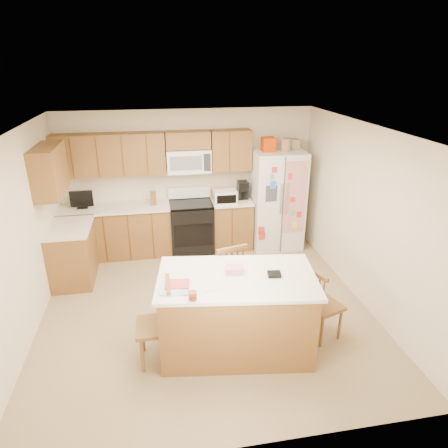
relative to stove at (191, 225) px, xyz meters
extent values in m
plane|color=olive|center=(0.00, -1.94, -0.47)|extent=(4.50, 4.50, 0.00)
cube|color=beige|center=(0.00, 0.31, 0.78)|extent=(4.50, 0.10, 2.50)
cube|color=beige|center=(0.00, -4.19, 0.78)|extent=(4.50, 0.10, 2.50)
cube|color=beige|center=(-2.25, -1.94, 0.78)|extent=(0.10, 4.50, 2.50)
cube|color=beige|center=(2.25, -1.94, 0.78)|extent=(0.10, 4.50, 2.50)
cube|color=white|center=(0.00, -1.94, 2.03)|extent=(4.50, 4.50, 0.04)
cube|color=brown|center=(-1.31, 0.01, -0.03)|extent=(1.87, 0.60, 0.88)
cube|color=brown|center=(0.74, 0.01, -0.03)|extent=(0.72, 0.60, 0.88)
cube|color=brown|center=(-1.95, -0.76, -0.03)|extent=(0.60, 0.95, 0.88)
cube|color=silver|center=(-1.31, 0.00, 0.43)|extent=(1.87, 0.64, 0.04)
cube|color=silver|center=(0.74, 0.00, 0.43)|extent=(0.72, 0.64, 0.04)
cube|color=silver|center=(-1.94, -0.76, 0.43)|extent=(0.64, 0.95, 0.04)
cube|color=brown|center=(-1.32, 0.15, 1.33)|extent=(1.85, 0.33, 0.70)
cube|color=brown|center=(0.75, 0.15, 1.33)|extent=(0.70, 0.33, 0.70)
cube|color=brown|center=(0.00, 0.15, 1.53)|extent=(0.76, 0.33, 0.29)
cube|color=brown|center=(-2.08, -0.76, 1.33)|extent=(0.33, 0.95, 0.70)
cube|color=#5E3010|center=(-1.90, -0.02, 1.33)|extent=(0.02, 0.01, 0.66)
cube|color=#5E3010|center=(-1.90, -0.29, -0.03)|extent=(0.02, 0.01, 0.84)
cube|color=#5E3010|center=(-1.50, -0.02, 1.33)|extent=(0.02, 0.01, 0.66)
cube|color=#5E3010|center=(-1.50, -0.29, -0.03)|extent=(0.02, 0.01, 0.84)
cube|color=#5E3010|center=(-1.10, -0.02, 1.33)|extent=(0.02, 0.01, 0.66)
cube|color=#5E3010|center=(-1.10, -0.29, -0.03)|extent=(0.02, 0.01, 0.84)
cube|color=#5E3010|center=(-0.70, -0.02, 1.33)|extent=(0.01, 0.01, 0.66)
cube|color=#5E3010|center=(-0.70, -0.29, -0.03)|extent=(0.01, 0.01, 0.84)
cube|color=#5E3010|center=(0.70, -0.02, 1.33)|extent=(0.01, 0.01, 0.66)
cube|color=#5E3010|center=(0.70, -0.29, -0.03)|extent=(0.01, 0.01, 0.84)
cube|color=white|center=(0.00, 0.12, 1.18)|extent=(0.76, 0.38, 0.40)
cube|color=slate|center=(-0.06, -0.07, 1.18)|extent=(0.54, 0.01, 0.24)
cube|color=#262626|center=(0.30, -0.07, 1.18)|extent=(0.12, 0.01, 0.30)
cube|color=brown|center=(-0.65, 0.01, 0.56)|extent=(0.10, 0.14, 0.22)
cube|color=black|center=(-1.85, 0.03, 0.46)|extent=(0.18, 0.12, 0.02)
cube|color=black|center=(-1.85, 0.03, 0.62)|extent=(0.38, 0.03, 0.28)
cube|color=orange|center=(0.58, 0.09, 0.54)|extent=(0.35, 0.22, 0.18)
cube|color=white|center=(0.60, -0.14, 0.56)|extent=(0.40, 0.28, 0.23)
cube|color=black|center=(0.60, -0.28, 0.56)|extent=(0.34, 0.01, 0.15)
cube|color=black|center=(0.96, 0.06, 0.61)|extent=(0.18, 0.22, 0.32)
cylinder|color=black|center=(0.96, -0.01, 0.54)|extent=(0.12, 0.12, 0.12)
cube|color=black|center=(0.00, -0.01, -0.03)|extent=(0.76, 0.64, 0.88)
cube|color=black|center=(0.00, -0.33, -0.05)|extent=(0.68, 0.01, 0.42)
cube|color=black|center=(0.00, -0.01, 0.43)|extent=(0.76, 0.64, 0.03)
cube|color=white|center=(0.00, 0.25, 0.56)|extent=(0.76, 0.10, 0.20)
cube|color=white|center=(1.57, -0.06, 0.43)|extent=(0.90, 0.75, 1.80)
cube|color=#4C4C4C|center=(1.57, -0.44, 0.43)|extent=(0.02, 0.01, 1.75)
cube|color=silver|center=(1.52, -0.47, 0.58)|extent=(0.02, 0.03, 0.55)
cube|color=silver|center=(1.62, -0.47, 0.58)|extent=(0.02, 0.03, 0.55)
cube|color=#3F3F44|center=(1.35, -0.44, 0.68)|extent=(0.20, 0.01, 0.28)
cube|color=#D84C59|center=(1.77, -0.44, 0.58)|extent=(0.42, 0.01, 1.30)
cube|color=#CC3400|center=(1.37, -0.06, 1.45)|extent=(0.22, 0.22, 0.24)
cylinder|color=#A1734A|center=(1.67, -0.11, 1.44)|extent=(0.18, 0.18, 0.22)
cube|color=gray|center=(1.85, 0.02, 1.42)|extent=(0.18, 0.20, 0.18)
cube|color=brown|center=(0.25, -2.82, 0.00)|extent=(1.84, 1.20, 0.95)
cube|color=silver|center=(0.25, -2.82, 0.50)|extent=(1.93, 1.29, 0.04)
cylinder|color=#CC3400|center=(-0.29, -3.20, 0.55)|extent=(0.08, 0.08, 0.06)
cylinder|color=white|center=(-0.29, -3.20, 0.56)|extent=(0.09, 0.09, 0.09)
cube|color=pink|center=(0.24, -2.72, 0.55)|extent=(0.22, 0.18, 0.07)
cube|color=black|center=(0.67, -2.88, 0.54)|extent=(0.16, 0.14, 0.04)
cube|color=white|center=(-0.47, -2.98, 0.52)|extent=(0.33, 0.28, 0.01)
cube|color=#D84C4C|center=(-0.43, -2.90, 0.54)|extent=(0.28, 0.23, 0.01)
cylinder|color=white|center=(-0.07, -3.09, 0.52)|extent=(0.14, 0.03, 0.01)
cube|color=brown|center=(-0.71, -2.88, 0.00)|extent=(0.42, 0.44, 0.05)
cylinder|color=brown|center=(-0.87, -2.70, -0.25)|extent=(0.04, 0.04, 0.45)
cylinder|color=brown|center=(-0.87, -3.06, -0.25)|extent=(0.04, 0.04, 0.45)
cylinder|color=brown|center=(-0.55, -2.71, -0.25)|extent=(0.04, 0.04, 0.45)
cylinder|color=brown|center=(-0.55, -3.06, -0.25)|extent=(0.04, 0.04, 0.45)
cylinder|color=brown|center=(-0.53, -2.73, 0.27)|extent=(0.02, 0.02, 0.51)
cylinder|color=brown|center=(-0.53, -2.81, 0.27)|extent=(0.02, 0.02, 0.51)
cylinder|color=brown|center=(-0.53, -2.88, 0.27)|extent=(0.02, 0.02, 0.51)
cylinder|color=brown|center=(-0.53, -2.96, 0.27)|extent=(0.02, 0.02, 0.51)
cylinder|color=brown|center=(-0.53, -3.04, 0.27)|extent=(0.02, 0.02, 0.51)
cube|color=brown|center=(-0.53, -2.88, 0.53)|extent=(0.04, 0.42, 0.05)
cube|color=brown|center=(0.27, -2.01, 0.01)|extent=(0.55, 0.53, 0.05)
cylinder|color=brown|center=(0.41, -1.81, -0.24)|extent=(0.04, 0.04, 0.47)
cylinder|color=brown|center=(0.05, -1.90, -0.24)|extent=(0.04, 0.04, 0.47)
cylinder|color=brown|center=(0.49, -2.12, -0.24)|extent=(0.04, 0.04, 0.47)
cylinder|color=brown|center=(0.13, -2.21, -0.24)|extent=(0.04, 0.04, 0.47)
cylinder|color=brown|center=(0.48, -2.15, 0.30)|extent=(0.02, 0.02, 0.52)
cylinder|color=brown|center=(0.40, -2.17, 0.30)|extent=(0.02, 0.02, 0.52)
cylinder|color=brown|center=(0.32, -2.19, 0.30)|extent=(0.02, 0.02, 0.52)
cylinder|color=brown|center=(0.24, -2.21, 0.30)|extent=(0.02, 0.02, 0.52)
cylinder|color=brown|center=(0.16, -2.23, 0.30)|extent=(0.02, 0.02, 0.52)
cube|color=brown|center=(0.32, -2.19, 0.56)|extent=(0.43, 0.15, 0.05)
cube|color=brown|center=(1.36, -2.79, -0.02)|extent=(0.52, 0.53, 0.05)
cylinder|color=brown|center=(1.56, -2.90, -0.26)|extent=(0.04, 0.04, 0.43)
cylinder|color=brown|center=(1.45, -2.58, -0.26)|extent=(0.04, 0.04, 0.43)
cylinder|color=brown|center=(1.27, -3.00, -0.26)|extent=(0.04, 0.04, 0.43)
cylinder|color=brown|center=(1.16, -2.68, -0.26)|extent=(0.04, 0.04, 0.43)
cylinder|color=brown|center=(1.25, -2.99, 0.24)|extent=(0.02, 0.02, 0.48)
cylinder|color=brown|center=(1.22, -2.92, 0.24)|extent=(0.02, 0.02, 0.48)
cylinder|color=brown|center=(1.20, -2.85, 0.24)|extent=(0.02, 0.02, 0.48)
cylinder|color=brown|center=(1.17, -2.78, 0.24)|extent=(0.02, 0.02, 0.48)
cylinder|color=brown|center=(1.15, -2.71, 0.24)|extent=(0.02, 0.02, 0.48)
cube|color=brown|center=(1.20, -2.85, 0.48)|extent=(0.17, 0.39, 0.05)
camera|label=1|loc=(-0.59, -6.70, 2.82)|focal=32.00mm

